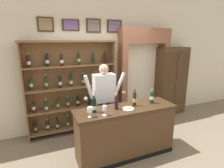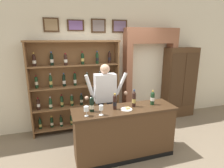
{
  "view_description": "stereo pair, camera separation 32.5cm",
  "coord_description": "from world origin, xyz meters",
  "px_view_note": "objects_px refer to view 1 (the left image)",
  "views": [
    {
      "loc": [
        -1.43,
        -2.71,
        2.16
      ],
      "look_at": [
        -0.16,
        0.32,
        1.33
      ],
      "focal_mm": 28.97,
      "sensor_mm": 36.0,
      "label": 1
    },
    {
      "loc": [
        -1.13,
        -2.82,
        2.16
      ],
      "look_at": [
        -0.16,
        0.32,
        1.33
      ],
      "focal_mm": 28.97,
      "sensor_mm": 36.0,
      "label": 2
    }
  ],
  "objects_px": {
    "shopkeeper": "(104,95)",
    "cheese_plate": "(128,109)",
    "wine_glass_left": "(90,110)",
    "tasting_counter": "(125,132)",
    "tasting_bottle_super_tuscan": "(94,105)",
    "wine_shelf": "(72,86)",
    "tasting_bottle_brunello": "(152,97)",
    "wine_glass_center": "(105,109)",
    "side_cabinet": "(171,81)",
    "tasting_bottle_bianco": "(116,102)",
    "tasting_bottle_riserva": "(135,98)"
  },
  "relations": [
    {
      "from": "tasting_bottle_bianco",
      "to": "wine_glass_left",
      "type": "distance_m",
      "value": 0.54
    },
    {
      "from": "side_cabinet",
      "to": "tasting_bottle_riserva",
      "type": "bearing_deg",
      "value": -146.48
    },
    {
      "from": "side_cabinet",
      "to": "tasting_bottle_riserva",
      "type": "distance_m",
      "value": 2.34
    },
    {
      "from": "shopkeeper",
      "to": "cheese_plate",
      "type": "bearing_deg",
      "value": -72.03
    },
    {
      "from": "tasting_bottle_brunello",
      "to": "tasting_bottle_riserva",
      "type": "bearing_deg",
      "value": 178.93
    },
    {
      "from": "wine_shelf",
      "to": "cheese_plate",
      "type": "bearing_deg",
      "value": -62.17
    },
    {
      "from": "wine_glass_center",
      "to": "tasting_bottle_bianco",
      "type": "bearing_deg",
      "value": 31.35
    },
    {
      "from": "wine_shelf",
      "to": "tasting_bottle_riserva",
      "type": "xyz_separation_m",
      "value": [
        0.91,
        -1.27,
        -0.01
      ]
    },
    {
      "from": "tasting_bottle_bianco",
      "to": "cheese_plate",
      "type": "xyz_separation_m",
      "value": [
        0.19,
        -0.08,
        -0.13
      ]
    },
    {
      "from": "tasting_counter",
      "to": "cheese_plate",
      "type": "height_order",
      "value": "cheese_plate"
    },
    {
      "from": "wine_glass_left",
      "to": "cheese_plate",
      "type": "xyz_separation_m",
      "value": [
        0.72,
        0.06,
        -0.11
      ]
    },
    {
      "from": "wine_shelf",
      "to": "tasting_bottle_bianco",
      "type": "distance_m",
      "value": 1.39
    },
    {
      "from": "tasting_bottle_super_tuscan",
      "to": "wine_glass_center",
      "type": "height_order",
      "value": "tasting_bottle_super_tuscan"
    },
    {
      "from": "shopkeeper",
      "to": "cheese_plate",
      "type": "xyz_separation_m",
      "value": [
        0.21,
        -0.65,
        -0.08
      ]
    },
    {
      "from": "side_cabinet",
      "to": "wine_glass_left",
      "type": "relative_size",
      "value": 11.67
    },
    {
      "from": "tasting_counter",
      "to": "cheese_plate",
      "type": "relative_size",
      "value": 9.06
    },
    {
      "from": "tasting_counter",
      "to": "tasting_bottle_super_tuscan",
      "type": "xyz_separation_m",
      "value": [
        -0.59,
        0.03,
        0.61
      ]
    },
    {
      "from": "wine_glass_left",
      "to": "tasting_bottle_super_tuscan",
      "type": "bearing_deg",
      "value": 53.45
    },
    {
      "from": "side_cabinet",
      "to": "tasting_counter",
      "type": "distance_m",
      "value": 2.56
    },
    {
      "from": "wine_shelf",
      "to": "tasting_bottle_brunello",
      "type": "xyz_separation_m",
      "value": [
        1.28,
        -1.27,
        -0.02
      ]
    },
    {
      "from": "wine_shelf",
      "to": "cheese_plate",
      "type": "xyz_separation_m",
      "value": [
        0.72,
        -1.37,
        -0.14
      ]
    },
    {
      "from": "wine_glass_center",
      "to": "cheese_plate",
      "type": "height_order",
      "value": "wine_glass_center"
    },
    {
      "from": "tasting_bottle_brunello",
      "to": "cheese_plate",
      "type": "xyz_separation_m",
      "value": [
        -0.56,
        -0.1,
        -0.12
      ]
    },
    {
      "from": "wine_shelf",
      "to": "tasting_bottle_riserva",
      "type": "relative_size",
      "value": 6.63
    },
    {
      "from": "tasting_bottle_brunello",
      "to": "cheese_plate",
      "type": "distance_m",
      "value": 0.58
    },
    {
      "from": "side_cabinet",
      "to": "tasting_bottle_brunello",
      "type": "height_order",
      "value": "side_cabinet"
    },
    {
      "from": "tasting_bottle_riserva",
      "to": "tasting_bottle_brunello",
      "type": "distance_m",
      "value": 0.38
    },
    {
      "from": "side_cabinet",
      "to": "wine_glass_center",
      "type": "distance_m",
      "value": 3.01
    },
    {
      "from": "tasting_bottle_super_tuscan",
      "to": "tasting_bottle_riserva",
      "type": "xyz_separation_m",
      "value": [
        0.78,
        0.0,
        0.01
      ]
    },
    {
      "from": "wine_glass_left",
      "to": "tasting_counter",
      "type": "bearing_deg",
      "value": 10.43
    },
    {
      "from": "wine_shelf",
      "to": "tasting_bottle_brunello",
      "type": "bearing_deg",
      "value": -44.84
    },
    {
      "from": "side_cabinet",
      "to": "shopkeeper",
      "type": "distance_m",
      "value": 2.46
    },
    {
      "from": "tasting_counter",
      "to": "wine_shelf",
      "type": "bearing_deg",
      "value": 118.75
    },
    {
      "from": "shopkeeper",
      "to": "tasting_bottle_bianco",
      "type": "relative_size",
      "value": 5.77
    },
    {
      "from": "wine_shelf",
      "to": "shopkeeper",
      "type": "relative_size",
      "value": 1.27
    },
    {
      "from": "wine_glass_center",
      "to": "wine_glass_left",
      "type": "xyz_separation_m",
      "value": [
        -0.23,
        0.03,
        0.0
      ]
    },
    {
      "from": "shopkeeper",
      "to": "tasting_bottle_bianco",
      "type": "bearing_deg",
      "value": -87.92
    },
    {
      "from": "shopkeeper",
      "to": "wine_glass_left",
      "type": "xyz_separation_m",
      "value": [
        -0.5,
        -0.71,
        0.03
      ]
    },
    {
      "from": "tasting_bottle_super_tuscan",
      "to": "tasting_bottle_brunello",
      "type": "xyz_separation_m",
      "value": [
        1.15,
        -0.0,
        -0.0
      ]
    },
    {
      "from": "wine_glass_left",
      "to": "tasting_bottle_brunello",
      "type": "bearing_deg",
      "value": 7.05
    },
    {
      "from": "tasting_bottle_super_tuscan",
      "to": "tasting_bottle_riserva",
      "type": "relative_size",
      "value": 0.89
    },
    {
      "from": "wine_glass_center",
      "to": "side_cabinet",
      "type": "bearing_deg",
      "value": 29.67
    },
    {
      "from": "shopkeeper",
      "to": "tasting_bottle_riserva",
      "type": "xyz_separation_m",
      "value": [
        0.39,
        -0.55,
        0.05
      ]
    },
    {
      "from": "tasting_bottle_brunello",
      "to": "cheese_plate",
      "type": "relative_size",
      "value": 1.35
    },
    {
      "from": "wine_glass_center",
      "to": "wine_glass_left",
      "type": "bearing_deg",
      "value": 172.11
    },
    {
      "from": "side_cabinet",
      "to": "cheese_plate",
      "type": "relative_size",
      "value": 9.36
    },
    {
      "from": "wine_glass_center",
      "to": "tasting_bottle_riserva",
      "type": "bearing_deg",
      "value": 16.56
    },
    {
      "from": "cheese_plate",
      "to": "wine_glass_center",
      "type": "bearing_deg",
      "value": -169.14
    },
    {
      "from": "wine_shelf",
      "to": "wine_glass_left",
      "type": "bearing_deg",
      "value": -89.64
    },
    {
      "from": "wine_glass_left",
      "to": "tasting_bottle_riserva",
      "type": "bearing_deg",
      "value": 10.38
    }
  ]
}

